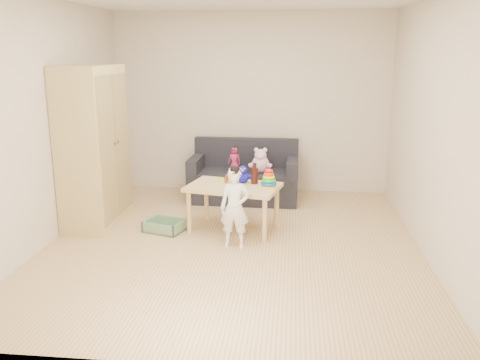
# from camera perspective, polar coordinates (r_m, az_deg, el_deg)

# --- Properties ---
(room) EXTENTS (4.50, 4.50, 4.50)m
(room) POSITION_cam_1_polar(r_m,az_deg,el_deg) (5.26, -0.83, 6.22)
(room) COLOR tan
(room) RESTS_ON ground
(wardrobe) EXTENTS (0.52, 1.05, 1.89)m
(wardrobe) POSITION_cam_1_polar(r_m,az_deg,el_deg) (6.27, -16.12, 3.65)
(wardrobe) COLOR tan
(wardrobe) RESTS_ON ground
(sofa) EXTENTS (1.51, 0.78, 0.42)m
(sofa) POSITION_cam_1_polar(r_m,az_deg,el_deg) (7.12, 0.44, -0.60)
(sofa) COLOR black
(sofa) RESTS_ON ground
(play_table) EXTENTS (1.15, 0.86, 0.54)m
(play_table) POSITION_cam_1_polar(r_m,az_deg,el_deg) (5.90, -0.73, -3.14)
(play_table) COLOR #DFBA7A
(play_table) RESTS_ON ground
(storage_bin) EXTENTS (0.51, 0.44, 0.13)m
(storage_bin) POSITION_cam_1_polar(r_m,az_deg,el_deg) (6.00, -8.44, -5.09)
(storage_bin) COLOR #668C65
(storage_bin) RESTS_ON ground
(toddler) EXTENTS (0.32, 0.21, 0.84)m
(toddler) POSITION_cam_1_polar(r_m,az_deg,el_deg) (5.37, -0.59, -3.24)
(toddler) COLOR white
(toddler) RESTS_ON ground
(pink_bear) EXTENTS (0.29, 0.26, 0.29)m
(pink_bear) POSITION_cam_1_polar(r_m,az_deg,el_deg) (6.95, 2.32, 2.03)
(pink_bear) COLOR #FCBAD8
(pink_bear) RESTS_ON sofa
(doll) EXTENTS (0.19, 0.15, 0.34)m
(doll) POSITION_cam_1_polar(r_m,az_deg,el_deg) (6.97, -0.64, 2.27)
(doll) COLOR #B22151
(doll) RESTS_ON sofa
(ring_stacker) EXTENTS (0.18, 0.18, 0.21)m
(ring_stacker) POSITION_cam_1_polar(r_m,az_deg,el_deg) (5.75, 3.24, 0.00)
(ring_stacker) COLOR #FFB70D
(ring_stacker) RESTS_ON play_table
(brown_bottle) EXTENTS (0.08, 0.08, 0.24)m
(brown_bottle) POSITION_cam_1_polar(r_m,az_deg,el_deg) (5.89, 1.65, 0.57)
(brown_bottle) COLOR black
(brown_bottle) RESTS_ON play_table
(blue_plush) EXTENTS (0.18, 0.14, 0.21)m
(blue_plush) POSITION_cam_1_polar(r_m,az_deg,el_deg) (5.92, 0.34, 0.67)
(blue_plush) COLOR #171BD5
(blue_plush) RESTS_ON play_table
(wooden_figure) EXTENTS (0.05, 0.04, 0.12)m
(wooden_figure) POSITION_cam_1_polar(r_m,az_deg,el_deg) (5.85, -1.53, 0.06)
(wooden_figure) COLOR brown
(wooden_figure) RESTS_ON play_table
(yellow_book) EXTENTS (0.19, 0.19, 0.01)m
(yellow_book) POSITION_cam_1_polar(r_m,az_deg,el_deg) (6.02, -1.45, -0.07)
(yellow_book) COLOR #C5C714
(yellow_book) RESTS_ON play_table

